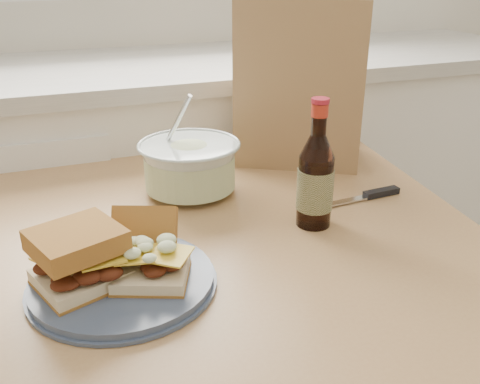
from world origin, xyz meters
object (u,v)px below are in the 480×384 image
object	(u,v)px
dining_table	(224,287)
beer_bottle	(316,179)
plate	(123,281)
coleslaw_bowl	(190,168)
paper_bag	(300,82)

from	to	relation	value
dining_table	beer_bottle	bearing A→B (deg)	-0.89
plate	beer_bottle	world-z (taller)	beer_bottle
coleslaw_bowl	beer_bottle	world-z (taller)	beer_bottle
beer_bottle	coleslaw_bowl	bearing A→B (deg)	106.80
plate	paper_bag	xyz separation A→B (m)	(0.49, 0.41, 0.18)
dining_table	plate	distance (m)	0.25
dining_table	coleslaw_bowl	xyz separation A→B (m)	(-0.00, 0.20, 0.17)
coleslaw_bowl	beer_bottle	xyz separation A→B (m)	(0.17, -0.22, 0.03)
coleslaw_bowl	paper_bag	world-z (taller)	paper_bag
coleslaw_bowl	beer_bottle	size ratio (longest dim) A/B	0.88
beer_bottle	paper_bag	bearing A→B (deg)	47.20
dining_table	paper_bag	bearing A→B (deg)	52.89
plate	beer_bottle	distance (m)	0.38
paper_bag	dining_table	bearing A→B (deg)	-103.24
dining_table	paper_bag	size ratio (longest dim) A/B	2.77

